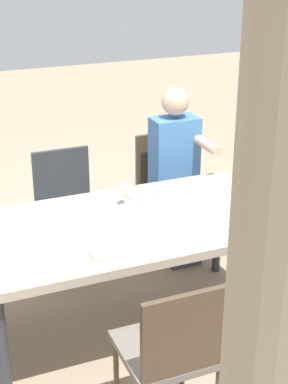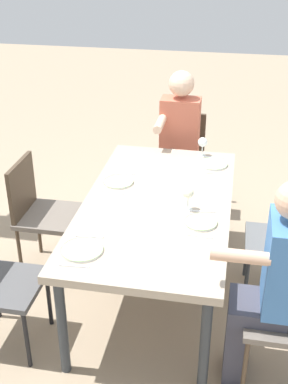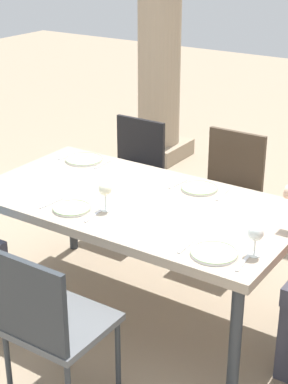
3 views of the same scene
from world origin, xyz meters
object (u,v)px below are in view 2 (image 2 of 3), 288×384
at_px(diner_man_white, 270,282).
at_px(plate_1, 201,222).
at_px(dining_table, 157,210).
at_px(diner_woman_green, 178,142).
at_px(chair_mid_north, 39,208).
at_px(plate_3, 213,164).
at_px(plate_0, 82,250).
at_px(wine_glass_1, 188,194).
at_px(plate_2, 118,182).
at_px(wine_glass_3, 203,143).
at_px(chair_head_east, 181,156).

xyz_separation_m(diner_man_white, plate_1, (0.45, 0.42, 0.06)).
xyz_separation_m(dining_table, plate_1, (-0.22, -0.31, 0.07)).
bearing_deg(dining_table, diner_woman_green, 0.14).
distance_m(chair_mid_north, plate_3, 1.37).
distance_m(diner_man_white, plate_0, 1.07).
distance_m(diner_woman_green, diner_man_white, 1.97).
height_order(wine_glass_1, plate_3, wine_glass_1).
distance_m(chair_mid_north, plate_2, 0.64).
height_order(chair_mid_north, plate_2, chair_mid_north).
height_order(plate_0, plate_3, same).
bearing_deg(wine_glass_1, plate_2, 61.48).
xyz_separation_m(plate_3, wine_glass_3, (0.16, 0.10, 0.11)).
bearing_deg(plate_0, diner_woman_green, -10.31).
height_order(chair_mid_north, plate_3, chair_mid_north).
distance_m(wine_glass_1, plate_3, 0.75).
bearing_deg(chair_head_east, plate_2, 163.82).
bearing_deg(dining_table, diner_man_white, -132.45).
xyz_separation_m(chair_head_east, wine_glass_3, (-0.51, -0.23, 0.36)).
distance_m(diner_man_white, wine_glass_1, 0.82).
distance_m(dining_table, diner_woman_green, 1.16).
bearing_deg(plate_1, dining_table, 54.97).
distance_m(chair_head_east, wine_glass_1, 1.47).
xyz_separation_m(dining_table, chair_head_east, (1.35, 0.00, -0.18)).
height_order(chair_head_east, wine_glass_3, wine_glass_3).
bearing_deg(wine_glass_3, plate_1, -175.47).
distance_m(dining_table, diner_man_white, 0.99).
bearing_deg(chair_head_east, diner_man_white, -160.03).
relative_size(wine_glass_1, plate_3, 0.71).
xyz_separation_m(diner_woman_green, plate_2, (-0.92, 0.32, 0.04)).
xyz_separation_m(diner_woman_green, plate_0, (-1.80, 0.33, 0.04)).
distance_m(chair_head_east, diner_man_white, 2.15).
relative_size(diner_woman_green, plate_0, 5.39).
bearing_deg(diner_man_white, diner_woman_green, 21.94).
distance_m(plate_1, wine_glass_3, 1.06).
bearing_deg(wine_glass_1, dining_table, 74.01).
bearing_deg(chair_mid_north, diner_woman_green, -41.62).
bearing_deg(dining_table, wine_glass_1, -105.99).
height_order(chair_mid_north, plate_0, chair_mid_north).
bearing_deg(plate_0, plate_1, -56.33).
bearing_deg(dining_table, plate_2, 54.53).
bearing_deg(chair_head_east, wine_glass_3, -155.95).
bearing_deg(chair_mid_north, plate_0, -143.28).
bearing_deg(wine_glass_3, diner_man_white, -161.49).
bearing_deg(wine_glass_3, wine_glass_1, 178.92).
distance_m(plate_1, plate_2, 0.78).
relative_size(dining_table, plate_1, 8.79).
relative_size(diner_woman_green, wine_glass_3, 8.49).
height_order(chair_head_east, diner_man_white, diner_man_white).
bearing_deg(plate_3, chair_head_east, 26.02).
height_order(diner_woman_green, wine_glass_1, diner_woman_green).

